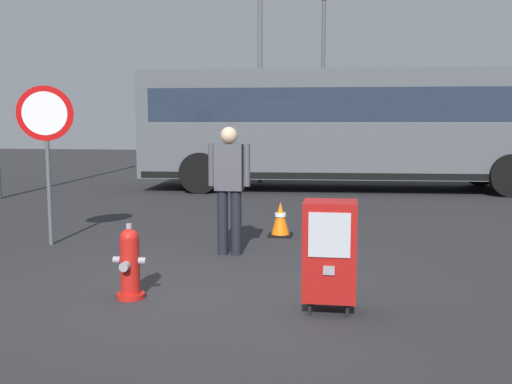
{
  "coord_description": "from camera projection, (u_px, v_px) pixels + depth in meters",
  "views": [
    {
      "loc": [
        1.35,
        -5.56,
        1.72
      ],
      "look_at": [
        0.3,
        1.2,
        0.9
      ],
      "focal_mm": 40.59,
      "sensor_mm": 36.0,
      "label": 1
    }
  ],
  "objects": [
    {
      "name": "ground_plane",
      "position": [
        209.0,
        293.0,
        5.87
      ],
      "size": [
        60.0,
        60.0,
        0.0
      ],
      "primitive_type": "plane",
      "color": "#262628"
    },
    {
      "name": "fire_hydrant",
      "position": [
        130.0,
        263.0,
        5.67
      ],
      "size": [
        0.33,
        0.31,
        0.75
      ],
      "color": "red",
      "rests_on": "ground_plane"
    },
    {
      "name": "newspaper_box_primary",
      "position": [
        330.0,
        250.0,
        5.25
      ],
      "size": [
        0.48,
        0.42,
        1.02
      ],
      "color": "black",
      "rests_on": "ground_plane"
    },
    {
      "name": "stop_sign",
      "position": [
        46.0,
        131.0,
        8.01
      ],
      "size": [
        0.71,
        0.31,
        2.23
      ],
      "color": "#4C4F54",
      "rests_on": "ground_plane"
    },
    {
      "name": "pedestrian",
      "position": [
        229.0,
        183.0,
        7.49
      ],
      "size": [
        0.55,
        0.22,
        1.67
      ],
      "color": "black",
      "rests_on": "ground_plane"
    },
    {
      "name": "traffic_cone",
      "position": [
        280.0,
        219.0,
        8.81
      ],
      "size": [
        0.36,
        0.36,
        0.53
      ],
      "color": "black",
      "rests_on": "ground_plane"
    },
    {
      "name": "bus_near",
      "position": [
        349.0,
        123.0,
        14.87
      ],
      "size": [
        10.64,
        3.3,
        3.0
      ],
      "rotation": [
        0.0,
        0.0,
        0.06
      ],
      "color": "#4C5156",
      "rests_on": "ground_plane"
    },
    {
      "name": "street_light_near_left",
      "position": [
        260.0,
        32.0,
        16.34
      ],
      "size": [
        0.32,
        0.32,
        7.41
      ],
      "color": "#4C4F54",
      "rests_on": "ground_plane"
    },
    {
      "name": "street_light_near_right",
      "position": [
        323.0,
        67.0,
        21.36
      ],
      "size": [
        0.32,
        0.32,
        6.45
      ],
      "color": "#4C4F54",
      "rests_on": "ground_plane"
    }
  ]
}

